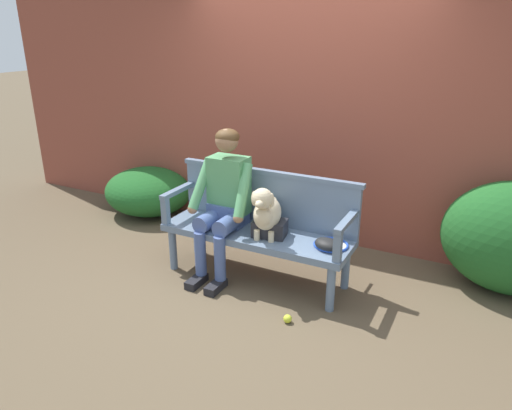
% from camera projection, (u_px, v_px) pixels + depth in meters
% --- Properties ---
extents(ground_plane, '(40.00, 40.00, 0.00)m').
position_uv_depth(ground_plane, '(256.00, 277.00, 4.31)').
color(ground_plane, brown).
extents(brick_garden_fence, '(8.00, 0.30, 2.65)m').
position_uv_depth(brick_garden_fence, '(310.00, 111.00, 4.85)').
color(brick_garden_fence, brown).
rests_on(brick_garden_fence, ground).
extents(hedge_bush_far_right, '(1.06, 0.96, 0.56)m').
position_uv_depth(hedge_bush_far_right, '(148.00, 191.00, 5.71)').
color(hedge_bush_far_right, '#1E5B23').
rests_on(hedge_bush_far_right, ground).
extents(garden_bench, '(1.69, 0.51, 0.45)m').
position_uv_depth(garden_bench, '(256.00, 238.00, 4.17)').
color(garden_bench, slate).
rests_on(garden_bench, ground).
extents(bench_backrest, '(1.73, 0.06, 0.50)m').
position_uv_depth(bench_backrest, '(268.00, 197.00, 4.25)').
color(bench_backrest, slate).
rests_on(bench_backrest, garden_bench).
extents(bench_armrest_left_end, '(0.06, 0.51, 0.28)m').
position_uv_depth(bench_armrest_left_end, '(173.00, 199.00, 4.35)').
color(bench_armrest_left_end, slate).
rests_on(bench_armrest_left_end, garden_bench).
extents(bench_armrest_right_end, '(0.06, 0.51, 0.28)m').
position_uv_depth(bench_armrest_right_end, '(343.00, 231.00, 3.66)').
color(bench_armrest_right_end, slate).
rests_on(bench_armrest_right_end, garden_bench).
extents(person_seated, '(0.56, 0.66, 1.32)m').
position_uv_depth(person_seated, '(224.00, 198.00, 4.17)').
color(person_seated, black).
rests_on(person_seated, ground).
extents(dog_on_bench, '(0.28, 0.48, 0.48)m').
position_uv_depth(dog_on_bench, '(266.00, 212.00, 3.95)').
color(dog_on_bench, beige).
rests_on(dog_on_bench, garden_bench).
extents(tennis_racket, '(0.30, 0.57, 0.03)m').
position_uv_depth(tennis_racket, '(332.00, 243.00, 3.91)').
color(tennis_racket, blue).
rests_on(tennis_racket, garden_bench).
extents(baseball_glove, '(0.26, 0.22, 0.09)m').
position_uv_depth(baseball_glove, '(327.00, 244.00, 3.81)').
color(baseball_glove, black).
rests_on(baseball_glove, garden_bench).
extents(sports_bag, '(0.31, 0.24, 0.14)m').
position_uv_depth(sports_bag, '(270.00, 228.00, 4.05)').
color(sports_bag, '#232328').
rests_on(sports_bag, garden_bench).
extents(tennis_ball, '(0.07, 0.07, 0.07)m').
position_uv_depth(tennis_ball, '(288.00, 319.00, 3.65)').
color(tennis_ball, '#CCDB33').
rests_on(tennis_ball, ground).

